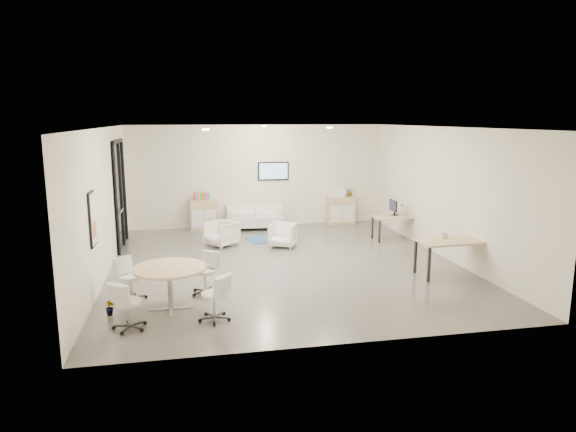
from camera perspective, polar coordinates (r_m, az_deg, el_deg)
The scene contains 21 objects.
room_shell at distance 11.89m, azimuth -0.40°, elevation 2.10°, with size 9.60×10.60×4.80m.
glass_door at distance 14.29m, azimuth -18.17°, elevation 2.64°, with size 0.09×1.90×2.85m.
artwork at distance 10.27m, azimuth -20.91°, elevation -0.33°, with size 0.05×0.54×1.04m.
wall_tv at distance 16.32m, azimuth -1.64°, elevation 5.01°, with size 0.98×0.06×0.58m.
ceiling_spots at distance 12.54m, azimuth -2.05°, elevation 9.80°, with size 3.14×4.14×0.03m.
sideboard_left at distance 16.08m, azimuth -9.36°, elevation 0.15°, with size 0.82×0.43×0.93m.
sideboard_right at distance 16.81m, azimuth 5.85°, elevation 0.64°, with size 0.90×0.43×0.90m.
books at distance 15.99m, azimuth -9.57°, elevation 2.17°, with size 0.48×0.14×0.22m.
printer at distance 16.68m, azimuth 5.44°, elevation 2.67°, with size 0.49×0.41×0.33m.
loveseat at distance 16.04m, azimuth -3.74°, elevation -0.17°, with size 1.76×0.95×0.64m.
blue_rug at distance 14.73m, azimuth -1.76°, elevation -2.51°, with size 1.43×0.96×0.01m, color navy.
armchair_left at distance 13.96m, azimuth -7.40°, elevation -1.82°, with size 0.72×0.67×0.74m, color silver.
armchair_right at distance 13.75m, azimuth -0.59°, elevation -2.00°, with size 0.68×0.64×0.70m, color silver.
desk_rear at distance 14.82m, azimuth 11.96°, elevation -0.28°, with size 1.34×0.74×0.68m.
desk_front at distance 11.74m, azimuth 17.88°, elevation -2.94°, with size 1.57×0.84×0.80m.
monitor at distance 14.89m, azimuth 11.63°, elevation 0.97°, with size 0.20×0.50×0.44m.
round_table at distance 9.43m, azimuth -13.02°, elevation -6.03°, with size 1.31×1.31×0.80m.
meeting_chairs at distance 9.53m, azimuth -12.94°, elevation -7.79°, with size 2.31×2.31×0.82m.
plant_cabinet at distance 16.85m, azimuth 6.92°, elevation 2.57°, with size 0.25×0.28×0.22m, color #3F7F3F.
plant_floor at distance 9.66m, azimuth -19.10°, elevation -10.03°, with size 0.17×0.31×0.14m, color #3F7F3F.
cup at distance 11.83m, azimuth 17.01°, elevation -2.04°, with size 0.13×0.10×0.13m, color white.
Camera 1 is at (-2.22, -11.54, 3.41)m, focal length 32.00 mm.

